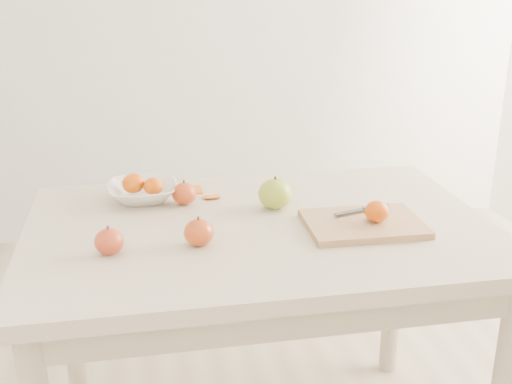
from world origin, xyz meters
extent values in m
cube|color=beige|center=(0.00, 0.00, 0.73)|extent=(1.20, 0.80, 0.04)
cylinder|color=#BCAA8E|center=(-0.54, 0.34, 0.35)|extent=(0.06, 0.06, 0.71)
cylinder|color=#BCAA8E|center=(0.54, 0.34, 0.35)|extent=(0.06, 0.06, 0.71)
cube|color=tan|center=(0.26, -0.07, 0.76)|extent=(0.30, 0.22, 0.02)
ellipsoid|color=#D96507|center=(0.29, -0.08, 0.80)|extent=(0.06, 0.06, 0.05)
imported|color=white|center=(-0.29, 0.24, 0.77)|extent=(0.20, 0.20, 0.05)
ellipsoid|color=#CC4007|center=(-0.32, 0.25, 0.80)|extent=(0.06, 0.06, 0.06)
ellipsoid|color=#DC5607|center=(-0.26, 0.22, 0.80)|extent=(0.06, 0.06, 0.05)
cube|color=orange|center=(-0.15, 0.27, 0.75)|extent=(0.06, 0.05, 0.01)
cube|color=orange|center=(-0.10, 0.21, 0.75)|extent=(0.05, 0.04, 0.01)
cube|color=silver|center=(0.32, 0.00, 0.78)|extent=(0.08, 0.04, 0.01)
cube|color=#383A40|center=(0.24, -0.02, 0.78)|extent=(0.10, 0.04, 0.00)
ellipsoid|color=#769F16|center=(0.06, 0.10, 0.79)|extent=(0.09, 0.09, 0.08)
ellipsoid|color=maroon|center=(-0.38, -0.11, 0.78)|extent=(0.07, 0.07, 0.06)
ellipsoid|color=maroon|center=(-0.18, 0.18, 0.78)|extent=(0.07, 0.07, 0.06)
ellipsoid|color=maroon|center=(-0.17, -0.10, 0.78)|extent=(0.07, 0.07, 0.07)
camera|label=1|loc=(-0.30, -1.51, 1.39)|focal=45.00mm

